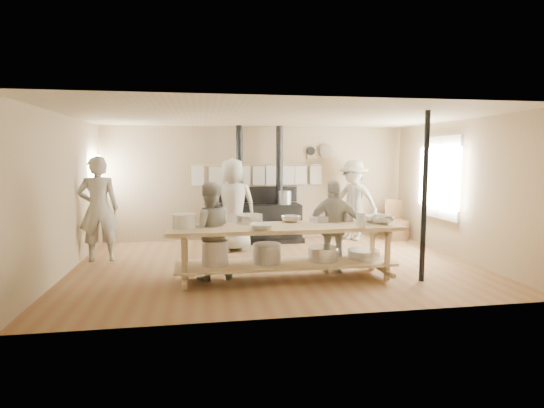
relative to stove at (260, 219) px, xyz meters
name	(u,v)px	position (x,y,z in m)	size (l,w,h in m)	color
ground	(276,265)	(0.01, -2.12, -0.52)	(7.00, 7.00, 0.00)	brown
room_shell	(276,174)	(0.01, -2.12, 1.10)	(7.00, 7.00, 7.00)	tan
window_right	(440,177)	(3.48, -1.52, 0.98)	(0.09, 1.50, 1.65)	beige
left_opening	(96,172)	(-3.44, -0.12, 1.08)	(0.00, 0.90, 0.90)	white
stove	(260,219)	(0.00, 0.00, 0.00)	(1.90, 0.75, 2.60)	black
towel_rail	(258,173)	(0.01, 0.28, 1.03)	(3.00, 0.04, 0.47)	#9F7D5B
back_wall_shelf	(320,153)	(1.47, 0.32, 1.48)	(0.63, 0.14, 0.32)	#9F7D5B
prep_table	(285,246)	(0.00, -3.02, 0.00)	(3.60, 0.90, 0.85)	#9F7D5B
support_post	(425,197)	(2.06, -3.47, 0.78)	(0.08, 0.08, 2.60)	black
cook_far_left	(99,209)	(-3.14, -1.32, 0.45)	(0.70, 0.46, 1.93)	#9E9D8C
cook_left	(209,231)	(-1.17, -2.81, 0.24)	(0.74, 0.58, 1.53)	#9E9D8C
cook_center	(233,205)	(-0.66, -0.87, 0.42)	(0.92, 0.60, 1.88)	#9E9D8C
cook_right	(334,226)	(0.88, -2.73, 0.25)	(0.90, 0.37, 1.54)	#9E9D8C
cook_by_window	(353,200)	(2.15, -0.17, 0.40)	(1.19, 0.68, 1.84)	#9E9D8C
chair	(396,228)	(3.16, -0.26, -0.25)	(0.45, 0.45, 0.92)	brown
bowl_white_a	(262,227)	(-0.41, -3.31, 0.37)	(0.35, 0.35, 0.08)	white
bowl_steel_a	(291,219)	(0.15, -2.69, 0.38)	(0.32, 0.32, 0.10)	silver
bowl_white_b	(376,218)	(1.56, -2.86, 0.38)	(0.44, 0.44, 0.11)	white
bowl_steel_b	(382,220)	(1.56, -3.09, 0.39)	(0.37, 0.37, 0.12)	silver
roasting_pan	(324,219)	(0.71, -2.69, 0.37)	(0.41, 0.27, 0.09)	#B2B2B7
mixing_bowl_large	(249,219)	(-0.53, -2.69, 0.40)	(0.44, 0.44, 0.14)	silver
bucket_galv	(348,215)	(1.12, -2.69, 0.43)	(0.22, 0.22, 0.21)	gray
deep_bowl_enamel	(184,221)	(-1.54, -3.00, 0.44)	(0.34, 0.34, 0.21)	white
pitcher	(361,220)	(1.10, -3.35, 0.44)	(0.14, 0.14, 0.22)	white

